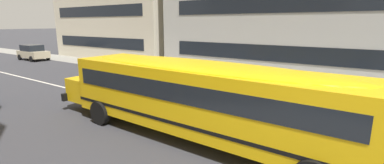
{
  "coord_description": "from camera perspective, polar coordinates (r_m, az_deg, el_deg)",
  "views": [
    {
      "loc": [
        8.07,
        -8.66,
        3.91
      ],
      "look_at": [
        2.6,
        -0.73,
        1.77
      ],
      "focal_mm": 24.77,
      "sensor_mm": 36.0,
      "label": 1
    }
  ],
  "objects": [
    {
      "name": "lane_centreline",
      "position": [
        12.46,
        -8.01,
        -5.85
      ],
      "size": [
        110.0,
        0.16,
        0.01
      ],
      "primitive_type": "cube",
      "color": "silver",
      "rests_on": "ground_plane"
    },
    {
      "name": "parked_car_beige_under_tree",
      "position": [
        33.53,
        -31.05,
        5.51
      ],
      "size": [
        3.91,
        1.9,
        1.64
      ],
      "rotation": [
        0.0,
        0.0,
        0.0
      ],
      "color": "#C1B28E",
      "rests_on": "ground_plane"
    },
    {
      "name": "ground_plane",
      "position": [
        12.46,
        -8.01,
        -5.86
      ],
      "size": [
        400.0,
        400.0,
        0.0
      ],
      "primitive_type": "plane",
      "color": "#38383D"
    },
    {
      "name": "school_bus",
      "position": [
        9.01,
        0.33,
        -2.32
      ],
      "size": [
        12.06,
        2.95,
        2.69
      ],
      "rotation": [
        0.0,
        0.0,
        3.13
      ],
      "color": "yellow",
      "rests_on": "ground_plane"
    },
    {
      "name": "apartment_block_far_left",
      "position": [
        34.93,
        -10.67,
        16.83
      ],
      "size": [
        16.25,
        13.81,
        13.3
      ],
      "color": "beige",
      "rests_on": "ground_plane"
    },
    {
      "name": "sidewalk_far",
      "position": [
        18.62,
        8.09,
        0.31
      ],
      "size": [
        120.0,
        3.0,
        0.01
      ],
      "primitive_type": "cube",
      "color": "gray",
      "rests_on": "ground_plane"
    }
  ]
}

